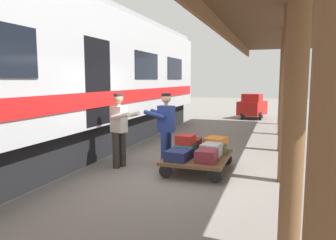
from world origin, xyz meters
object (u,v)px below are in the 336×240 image
Objects in this scene: suitcase_olive_duffel at (215,148)px; porter_in_overalls at (165,127)px; suitcase_gray_aluminum at (211,150)px; suitcase_orange_carryall at (216,141)px; suitcase_red_plastic at (186,140)px; baggage_tug at (252,107)px; suitcase_navy_fabric at (179,155)px; suitcase_burgundy_valise at (207,156)px; luggage_cart at (198,158)px; porter_by_door at (119,128)px; suitcase_maroon_trunk at (191,144)px; suitcase_teal_softside at (185,150)px; train_car at (45,78)px.

suitcase_olive_duffel is 1.25m from porter_in_overalls.
suitcase_orange_carryall is (-0.01, -0.52, 0.12)m from suitcase_gray_aluminum.
suitcase_gray_aluminum is 0.61m from suitcase_red_plastic.
suitcase_navy_fabric is at bearing 86.42° from baggage_tug.
luggage_cart is at bearing -58.99° from suitcase_burgundy_valise.
suitcase_burgundy_valise is at bearing 89.49° from suitcase_orange_carryall.
suitcase_burgundy_valise is 0.28× the size of porter_by_door.
porter_by_door is at bearing 21.03° from suitcase_orange_carryall.
baggage_tug is (-0.68, -10.43, -0.06)m from suitcase_red_plastic.
suitcase_maroon_trunk is at bearing -90.00° from suitcase_navy_fabric.
suitcase_teal_softside is at bearing -39.75° from suitcase_burgundy_valise.
baggage_tug is (-0.68, -10.42, 0.17)m from suitcase_teal_softside.
suitcase_orange_carryall is 9.90m from baggage_tug.
baggage_tug is (-0.68, -9.94, 0.14)m from suitcase_maroon_trunk.
suitcase_gray_aluminum is 0.58m from suitcase_teal_softside.
suitcase_orange_carryall is (-4.13, -0.71, -1.45)m from train_car.
suitcase_teal_softside is (0.58, 0.48, 0.02)m from suitcase_olive_duffel.
suitcase_orange_carryall reaches higher than suitcase_teal_softside.
train_car is at bearing 9.35° from suitcase_olive_duffel.
suitcase_red_plastic is at bearing 86.28° from baggage_tug.
suitcase_navy_fabric is 0.37× the size of porter_in_overalls.
suitcase_red_plastic is (0.29, 0.01, 0.39)m from luggage_cart.
suitcase_teal_softside is 0.48m from suitcase_navy_fabric.
suitcase_navy_fabric is 1.57m from porter_by_door.
suitcase_olive_duffel is 9.94m from baggage_tug.
luggage_cart is 0.48m from suitcase_red_plastic.
baggage_tug reaches higher than suitcase_gray_aluminum.
suitcase_orange_carryall is at bearing -161.12° from porter_in_overalls.
porter_in_overalls is at bearing -156.56° from porter_by_door.
porter_in_overalls reaches higher than suitcase_orange_carryall.
luggage_cart is at bearing -178.62° from suitcase_red_plastic.
baggage_tug is (-0.39, -10.42, 0.33)m from luggage_cart.
suitcase_burgundy_valise is at bearing 140.48° from suitcase_red_plastic.
porter_by_door is (1.49, -0.20, 0.47)m from suitcase_navy_fabric.
porter_in_overalls is at bearing -14.79° from suitcase_teal_softside.
suitcase_maroon_trunk is (0.58, -0.97, 0.02)m from suitcase_burgundy_valise.
suitcase_olive_duffel is 0.29× the size of baggage_tug.
suitcase_gray_aluminum is 0.32× the size of porter_in_overalls.
porter_by_door is (1.49, 0.76, 0.44)m from suitcase_maroon_trunk.
suitcase_orange_carryall reaches higher than suitcase_maroon_trunk.
porter_in_overalls is (1.11, 0.38, 0.32)m from suitcase_orange_carryall.
suitcase_navy_fabric is at bearing 130.04° from porter_in_overalls.
suitcase_maroon_trunk is 0.24× the size of baggage_tug.
suitcase_red_plastic is at bearing -176.94° from train_car.
suitcase_red_plastic is (-3.55, -0.19, -1.38)m from train_car.
porter_in_overalls reaches higher than suitcase_navy_fabric.
porter_by_door is (1.49, 0.27, 0.24)m from suitcase_red_plastic.
train_car is 4.42m from suitcase_gray_aluminum.
suitcase_burgundy_valise is (0.00, 0.97, 0.03)m from suitcase_olive_duffel.
suitcase_navy_fabric is at bearing 0.00° from suitcase_burgundy_valise.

